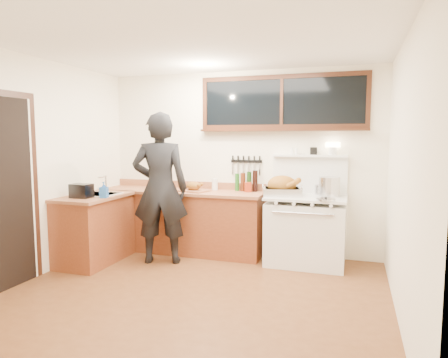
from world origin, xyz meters
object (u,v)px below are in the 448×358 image
(cutting_board, at_px, (194,188))
(roast_turkey, at_px, (282,187))
(vintage_stove, at_px, (306,229))
(man, at_px, (160,188))

(cutting_board, distance_m, roast_turkey, 1.26)
(vintage_stove, bearing_deg, roast_turkey, -176.74)
(roast_turkey, bearing_deg, vintage_stove, 3.26)
(man, relative_size, roast_turkey, 3.50)
(vintage_stove, xyz_separation_m, man, (-1.84, -0.54, 0.53))
(man, distance_m, roast_turkey, 1.61)
(vintage_stove, height_order, cutting_board, vintage_stove)
(cutting_board, bearing_deg, roast_turkey, 0.45)
(vintage_stove, relative_size, roast_turkey, 2.81)
(man, bearing_deg, cutting_board, 62.39)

